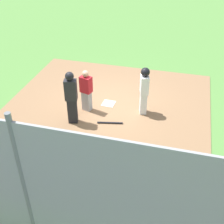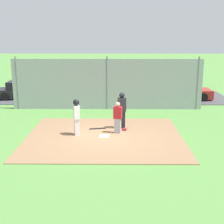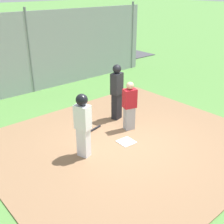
# 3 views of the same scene
# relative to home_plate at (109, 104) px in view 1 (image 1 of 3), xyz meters

# --- Properties ---
(ground_plane) EXTENTS (140.00, 140.00, 0.00)m
(ground_plane) POSITION_rel_home_plate_xyz_m (0.00, 0.00, -0.04)
(ground_plane) COLOR #51843D
(dirt_infield) EXTENTS (7.20, 6.40, 0.03)m
(dirt_infield) POSITION_rel_home_plate_xyz_m (0.00, 0.00, -0.03)
(dirt_infield) COLOR #896647
(dirt_infield) RESTS_ON ground_plane
(home_plate) EXTENTS (0.46, 0.46, 0.02)m
(home_plate) POSITION_rel_home_plate_xyz_m (0.00, 0.00, 0.00)
(home_plate) COLOR white
(home_plate) RESTS_ON dirt_infield
(catcher) EXTENTS (0.44, 0.36, 1.52)m
(catcher) POSITION_rel_home_plate_xyz_m (-0.63, -0.55, 0.77)
(catcher) COLOR #9E9EA3
(catcher) RESTS_ON dirt_infield
(umpire) EXTENTS (0.43, 0.34, 1.83)m
(umpire) POSITION_rel_home_plate_xyz_m (-0.84, -1.36, 0.96)
(umpire) COLOR black
(umpire) RESTS_ON dirt_infield
(runner) EXTENTS (0.36, 0.44, 1.71)m
(runner) POSITION_rel_home_plate_xyz_m (1.30, -0.23, 0.97)
(runner) COLOR silver
(runner) RESTS_ON dirt_infield
(baseball_bat) EXTENTS (0.84, 0.23, 0.06)m
(baseball_bat) POSITION_rel_home_plate_xyz_m (0.37, -1.16, 0.02)
(baseball_bat) COLOR black
(baseball_bat) RESTS_ON dirt_infield
(catcher_mask) EXTENTS (0.24, 0.20, 0.12)m
(catcher_mask) POSITION_rel_home_plate_xyz_m (-0.97, -0.96, 0.05)
(catcher_mask) COLOR #B21923
(catcher_mask) RESTS_ON dirt_infield
(backstop_fence) EXTENTS (12.00, 0.10, 3.35)m
(backstop_fence) POSITION_rel_home_plate_xyz_m (0.00, -5.64, 1.56)
(backstop_fence) COLOR #93999E
(backstop_fence) RESTS_ON ground_plane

